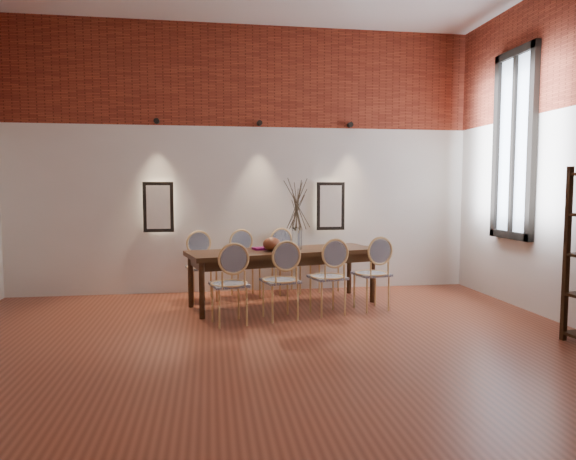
{
  "coord_description": "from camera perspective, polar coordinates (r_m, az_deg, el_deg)",
  "views": [
    {
      "loc": [
        -0.55,
        -4.33,
        1.58
      ],
      "look_at": [
        0.42,
        2.07,
        1.05
      ],
      "focal_mm": 32.0,
      "sensor_mm": 36.0,
      "label": 1
    }
  ],
  "objects": [
    {
      "name": "floor",
      "position": [
        4.64,
        -1.37,
        -15.35
      ],
      "size": [
        7.0,
        7.0,
        0.02
      ],
      "primitive_type": "cube",
      "color": "brown",
      "rests_on": "ground"
    },
    {
      "name": "wall_back",
      "position": [
        7.91,
        -4.72,
        7.72
      ],
      "size": [
        7.0,
        0.1,
        4.0
      ],
      "primitive_type": "cube",
      "color": "silver",
      "rests_on": "ground"
    },
    {
      "name": "brick_band_back",
      "position": [
        8.0,
        -4.74,
        16.72
      ],
      "size": [
        7.0,
        0.02,
        1.5
      ],
      "primitive_type": "cube",
      "color": "maroon",
      "rests_on": "ground"
    },
    {
      "name": "niche_left",
      "position": [
        7.82,
        -14.19,
        2.49
      ],
      "size": [
        0.36,
        0.06,
        0.66
      ],
      "primitive_type": "cube",
      "color": "#FFEAC6",
      "rests_on": "wall_back"
    },
    {
      "name": "niche_right",
      "position": [
        8.0,
        4.71,
        2.67
      ],
      "size": [
        0.36,
        0.06,
        0.66
      ],
      "primitive_type": "cube",
      "color": "#FFEAC6",
      "rests_on": "wall_back"
    },
    {
      "name": "spot_fixture_left",
      "position": [
        7.84,
        -14.39,
        11.65
      ],
      "size": [
        0.08,
        0.1,
        0.08
      ],
      "primitive_type": "cylinder",
      "rotation": [
        1.57,
        0.0,
        0.0
      ],
      "color": "black",
      "rests_on": "wall_back"
    },
    {
      "name": "spot_fixture_mid",
      "position": [
        7.84,
        -3.19,
        11.78
      ],
      "size": [
        0.08,
        0.1,
        0.08
      ],
      "primitive_type": "cylinder",
      "rotation": [
        1.57,
        0.0,
        0.0
      ],
      "color": "black",
      "rests_on": "wall_back"
    },
    {
      "name": "spot_fixture_right",
      "position": [
        8.1,
        6.93,
        11.53
      ],
      "size": [
        0.08,
        0.1,
        0.08
      ],
      "primitive_type": "cylinder",
      "rotation": [
        1.57,
        0.0,
        0.0
      ],
      "color": "black",
      "rests_on": "wall_back"
    },
    {
      "name": "window_glass",
      "position": [
        7.52,
        23.9,
        8.64
      ],
      "size": [
        0.02,
        0.78,
        2.38
      ],
      "primitive_type": "cube",
      "color": "silver",
      "rests_on": "wall_right"
    },
    {
      "name": "window_frame",
      "position": [
        7.5,
        23.77,
        8.65
      ],
      "size": [
        0.08,
        0.9,
        2.5
      ],
      "primitive_type": "cube",
      "color": "black",
      "rests_on": "wall_right"
    },
    {
      "name": "window_mullion",
      "position": [
        7.5,
        23.77,
        8.65
      ],
      "size": [
        0.06,
        0.06,
        2.4
      ],
      "primitive_type": "cube",
      "color": "black",
      "rests_on": "wall_right"
    },
    {
      "name": "dining_table",
      "position": [
        6.97,
        -0.5,
        -5.27
      ],
      "size": [
        2.67,
        1.4,
        0.75
      ],
      "primitive_type": "cube",
      "rotation": [
        0.0,
        0.0,
        0.24
      ],
      "color": "#361E0F",
      "rests_on": "floor"
    },
    {
      "name": "chair_near_a",
      "position": [
        6.01,
        -6.57,
        -6.0
      ],
      "size": [
        0.53,
        0.53,
        0.94
      ],
      "primitive_type": null,
      "rotation": [
        0.0,
        0.0,
        0.24
      ],
      "color": "tan",
      "rests_on": "floor"
    },
    {
      "name": "chair_near_b",
      "position": [
        6.21,
        -0.87,
        -5.62
      ],
      "size": [
        0.53,
        0.53,
        0.94
      ],
      "primitive_type": null,
      "rotation": [
        0.0,
        0.0,
        0.24
      ],
      "color": "tan",
      "rests_on": "floor"
    },
    {
      "name": "chair_near_c",
      "position": [
        6.46,
        4.42,
        -5.22
      ],
      "size": [
        0.53,
        0.53,
        0.94
      ],
      "primitive_type": null,
      "rotation": [
        0.0,
        0.0,
        0.24
      ],
      "color": "tan",
      "rests_on": "floor"
    },
    {
      "name": "chair_near_d",
      "position": [
        6.77,
        9.26,
        -4.81
      ],
      "size": [
        0.53,
        0.53,
        0.94
      ],
      "primitive_type": null,
      "rotation": [
        0.0,
        0.0,
        0.24
      ],
      "color": "tan",
      "rests_on": "floor"
    },
    {
      "name": "chair_far_a",
      "position": [
        7.33,
        -9.51,
        -4.1
      ],
      "size": [
        0.53,
        0.53,
        0.94
      ],
      "primitive_type": null,
      "rotation": [
        0.0,
        0.0,
        3.38
      ],
      "color": "tan",
      "rests_on": "floor"
    },
    {
      "name": "chair_far_b",
      "position": [
        7.49,
        -4.74,
        -3.85
      ],
      "size": [
        0.53,
        0.53,
        0.94
      ],
      "primitive_type": null,
      "rotation": [
        0.0,
        0.0,
        3.38
      ],
      "color": "tan",
      "rests_on": "floor"
    },
    {
      "name": "chair_far_c",
      "position": [
        7.7,
        -0.21,
        -3.6
      ],
      "size": [
        0.53,
        0.53,
        0.94
      ],
      "primitive_type": null,
      "rotation": [
        0.0,
        0.0,
        3.38
      ],
      "color": "tan",
      "rests_on": "floor"
    },
    {
      "name": "chair_far_d",
      "position": [
        7.96,
        4.05,
        -3.34
      ],
      "size": [
        0.53,
        0.53,
        0.94
      ],
      "primitive_type": null,
      "rotation": [
        0.0,
        0.0,
        3.38
      ],
      "color": "tan",
      "rests_on": "floor"
    },
    {
      "name": "vase",
      "position": [
        6.97,
        0.99,
        -0.91
      ],
      "size": [
        0.14,
        0.14,
        0.3
      ],
      "primitive_type": "cylinder",
      "color": "silver",
      "rests_on": "dining_table"
    },
    {
      "name": "dried_branches",
      "position": [
        6.94,
        1.0,
        2.79
      ],
      "size": [
        0.5,
        0.5,
        0.7
      ],
      "primitive_type": null,
      "color": "#453A27",
      "rests_on": "vase"
    },
    {
      "name": "bowl",
      "position": [
        6.79,
        -1.8,
        -1.57
      ],
      "size": [
        0.24,
        0.24,
        0.18
      ],
      "primitive_type": "ellipsoid",
      "color": "maroon",
      "rests_on": "dining_table"
    },
    {
      "name": "book",
      "position": [
        6.95,
        -2.81,
        -2.05
      ],
      "size": [
        0.3,
        0.24,
        0.03
      ],
      "primitive_type": "cube",
      "rotation": [
        0.0,
        0.0,
        0.24
      ],
      "color": "#810E5F",
      "rests_on": "dining_table"
    }
  ]
}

